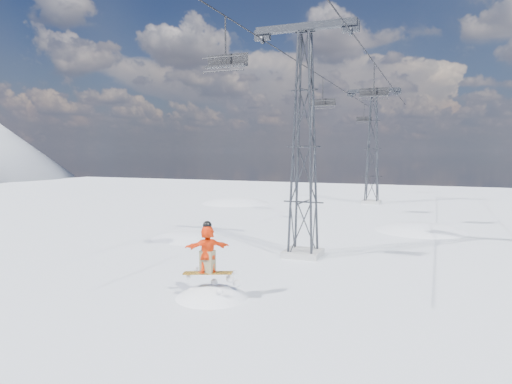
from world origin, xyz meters
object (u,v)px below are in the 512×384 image
lift_tower_near (304,147)px  snowboarder_jump (212,341)px  lift_tower_far (373,149)px  lift_chair_near (226,62)px

lift_tower_near → snowboarder_jump: (-1.27, -7.50, -7.10)m
lift_tower_far → snowboarder_jump: (-1.27, -32.50, -7.10)m
lift_tower_far → snowboarder_jump: lift_tower_far is taller
lift_chair_near → lift_tower_far: bearing=85.7°
lift_tower_near → lift_tower_far: same height
lift_tower_near → lift_tower_far: 25.00m
lift_tower_near → lift_tower_far: (0.00, 25.00, 0.00)m
lift_tower_near → lift_chair_near: lift_tower_near is taller
lift_chair_near → snowboarder_jump: bearing=-74.1°
snowboarder_jump → lift_chair_near: (-0.93, 3.27, 10.64)m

